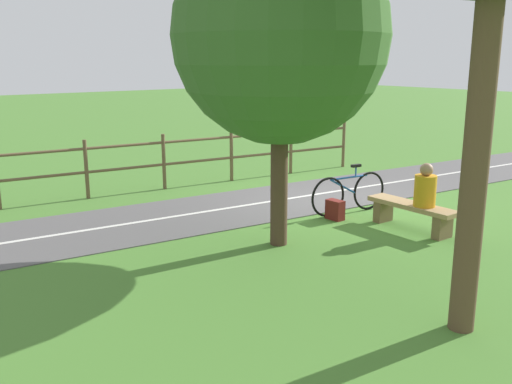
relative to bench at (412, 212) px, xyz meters
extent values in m
plane|color=#477A2D|center=(2.16, -0.20, -0.32)|extent=(80.00, 80.00, 0.00)
cube|color=#565454|center=(3.23, 3.80, -0.31)|extent=(5.99, 36.07, 0.02)
cube|color=silver|center=(3.23, 3.80, -0.30)|extent=(3.21, 31.86, 0.00)
cube|color=#A88456|center=(0.00, 0.00, 0.11)|extent=(1.66, 0.41, 0.08)
cube|color=brown|center=(-0.62, 0.00, -0.13)|extent=(0.16, 0.37, 0.38)
cube|color=brown|center=(0.62, 0.00, -0.13)|extent=(0.16, 0.37, 0.38)
cylinder|color=orange|center=(-0.24, 0.00, 0.41)|extent=(0.36, 0.36, 0.53)
sphere|color=#9E755B|center=(-0.24, 0.00, 0.77)|extent=(0.22, 0.22, 0.22)
torus|color=black|center=(1.45, 0.58, 0.06)|extent=(0.13, 0.75, 0.75)
torus|color=black|center=(1.34, -0.40, 0.06)|extent=(0.13, 0.75, 0.75)
cylinder|color=#1E51A3|center=(1.39, 0.09, 0.38)|extent=(0.14, 0.84, 0.04)
cylinder|color=#1E51A3|center=(1.41, 0.24, 0.22)|extent=(0.11, 0.61, 0.35)
cylinder|color=#1E51A3|center=(1.38, -0.06, 0.48)|extent=(0.03, 0.03, 0.20)
cube|color=black|center=(1.38, -0.06, 0.59)|extent=(0.10, 0.21, 0.05)
cube|color=maroon|center=(1.24, 0.61, -0.14)|extent=(0.34, 0.20, 0.36)
cube|color=maroon|center=(1.24, 0.50, -0.19)|extent=(0.23, 0.05, 0.16)
cylinder|color=brown|center=(4.78, -3.26, 0.30)|extent=(0.08, 0.08, 1.24)
cylinder|color=brown|center=(4.97, -1.54, 0.30)|extent=(0.08, 0.08, 1.24)
cylinder|color=brown|center=(5.16, 0.18, 0.30)|extent=(0.08, 0.08, 1.24)
cylinder|color=brown|center=(5.35, 1.89, 0.30)|extent=(0.08, 0.08, 1.24)
cylinder|color=brown|center=(5.54, 3.61, 0.30)|extent=(0.08, 0.08, 1.24)
cylinder|color=brown|center=(5.54, 3.61, 0.74)|extent=(1.58, 13.74, 0.06)
cylinder|color=brown|center=(5.54, 3.61, 0.24)|extent=(1.58, 13.74, 0.06)
cylinder|color=brown|center=(-2.66, 2.58, 1.69)|extent=(0.27, 0.27, 4.01)
cylinder|color=#473323|center=(0.79, 2.32, 0.89)|extent=(0.27, 0.27, 2.41)
sphere|color=#386028|center=(0.79, 2.32, 2.90)|extent=(3.22, 3.22, 3.22)
camera|label=1|loc=(-5.82, 7.82, 2.58)|focal=39.66mm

